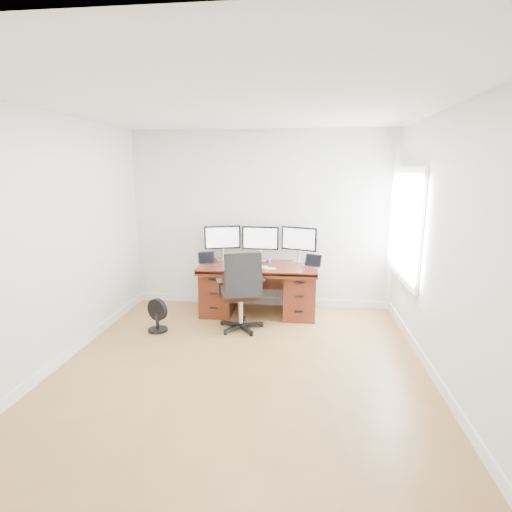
# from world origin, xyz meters

# --- Properties ---
(ground) EXTENTS (4.50, 4.50, 0.00)m
(ground) POSITION_xyz_m (0.00, 0.00, 0.00)
(ground) COLOR olive
(ground) RESTS_ON ground
(back_wall) EXTENTS (4.00, 0.10, 2.70)m
(back_wall) POSITION_xyz_m (0.00, 2.25, 1.35)
(back_wall) COLOR silver
(back_wall) RESTS_ON ground
(right_wall) EXTENTS (0.10, 4.50, 2.70)m
(right_wall) POSITION_xyz_m (2.00, 0.11, 1.35)
(right_wall) COLOR silver
(right_wall) RESTS_ON ground
(desk) EXTENTS (1.70, 0.80, 0.75)m
(desk) POSITION_xyz_m (0.00, 1.83, 0.40)
(desk) COLOR #4D1C0F
(desk) RESTS_ON ground
(office_chair) EXTENTS (0.73, 0.73, 1.09)m
(office_chair) POSITION_xyz_m (-0.16, 1.16, 0.36)
(office_chair) COLOR black
(office_chair) RESTS_ON ground
(floor_fan) EXTENTS (0.30, 0.26, 0.44)m
(floor_fan) POSITION_xyz_m (-1.26, 1.00, 0.21)
(floor_fan) COLOR black
(floor_fan) RESTS_ON ground
(monitor_left) EXTENTS (0.53, 0.21, 0.53)m
(monitor_left) POSITION_xyz_m (-0.58, 2.07, 1.09)
(monitor_left) COLOR silver
(monitor_left) RESTS_ON desk
(monitor_center) EXTENTS (0.55, 0.15, 0.53)m
(monitor_center) POSITION_xyz_m (-0.00, 2.07, 1.09)
(monitor_center) COLOR silver
(monitor_center) RESTS_ON desk
(monitor_right) EXTENTS (0.53, 0.23, 0.53)m
(monitor_right) POSITION_xyz_m (0.58, 2.07, 1.09)
(monitor_right) COLOR silver
(monitor_right) RESTS_ON desk
(tablet_left) EXTENTS (0.25, 0.16, 0.19)m
(tablet_left) POSITION_xyz_m (-0.76, 1.75, 0.84)
(tablet_left) COLOR silver
(tablet_left) RESTS_ON desk
(tablet_right) EXTENTS (0.25, 0.16, 0.19)m
(tablet_right) POSITION_xyz_m (0.79, 1.75, 0.84)
(tablet_right) COLOR silver
(tablet_right) RESTS_ON desk
(keyboard) EXTENTS (0.27, 0.12, 0.01)m
(keyboard) POSITION_xyz_m (0.02, 1.64, 0.76)
(keyboard) COLOR white
(keyboard) RESTS_ON desk
(trackpad) EXTENTS (0.13, 0.13, 0.01)m
(trackpad) POSITION_xyz_m (0.21, 1.59, 0.76)
(trackpad) COLOR silver
(trackpad) RESTS_ON desk
(drawing_tablet) EXTENTS (0.21, 0.14, 0.01)m
(drawing_tablet) POSITION_xyz_m (-0.28, 1.63, 0.76)
(drawing_tablet) COLOR black
(drawing_tablet) RESTS_ON desk
(phone) EXTENTS (0.15, 0.12, 0.01)m
(phone) POSITION_xyz_m (-0.02, 1.74, 0.76)
(phone) COLOR black
(phone) RESTS_ON desk
(figurine_orange) EXTENTS (0.04, 0.04, 0.09)m
(figurine_orange) POSITION_xyz_m (-0.33, 1.95, 0.80)
(figurine_orange) COLOR gold
(figurine_orange) RESTS_ON desk
(figurine_pink) EXTENTS (0.04, 0.04, 0.09)m
(figurine_pink) POSITION_xyz_m (-0.23, 1.95, 0.80)
(figurine_pink) COLOR pink
(figurine_pink) RESTS_ON desk
(figurine_brown) EXTENTS (0.04, 0.04, 0.09)m
(figurine_brown) POSITION_xyz_m (-0.12, 1.95, 0.80)
(figurine_brown) COLOR #926148
(figurine_brown) RESTS_ON desk
(figurine_purple) EXTENTS (0.04, 0.04, 0.09)m
(figurine_purple) POSITION_xyz_m (0.15, 1.95, 0.80)
(figurine_purple) COLOR #9D71E1
(figurine_purple) RESTS_ON desk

